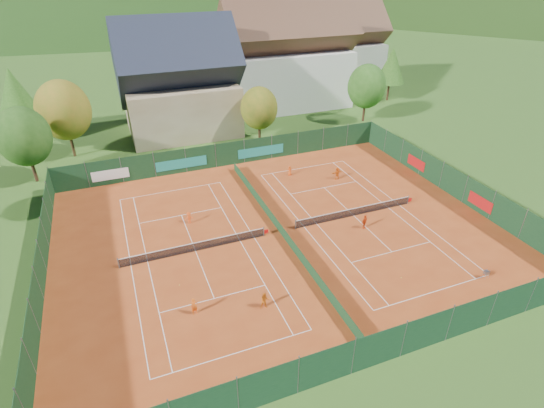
{
  "coord_description": "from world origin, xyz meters",
  "views": [
    {
      "loc": [
        -12.72,
        -30.34,
        22.39
      ],
      "look_at": [
        0.0,
        2.0,
        2.0
      ],
      "focal_mm": 28.0,
      "sensor_mm": 36.0,
      "label": 1
    }
  ],
  "objects": [
    {
      "name": "chalet",
      "position": [
        -3.0,
        30.0,
        6.62
      ],
      "size": [
        16.2,
        12.0,
        16.0
      ],
      "color": "tan",
      "rests_on": "ground"
    },
    {
      "name": "clay_pad",
      "position": [
        0.0,
        0.0,
        0.01
      ],
      "size": [
        40.0,
        32.0,
        0.01
      ],
      "primitive_type": "cube",
      "color": "#A63F18",
      "rests_on": "ground"
    },
    {
      "name": "mountain_backdrop",
      "position": [
        28.54,
        233.48,
        -39.64
      ],
      "size": [
        820.0,
        530.0,
        242.0
      ],
      "color": "black",
      "rests_on": "ground"
    },
    {
      "name": "player_left_near",
      "position": [
        -9.69,
        -7.4,
        0.7
      ],
      "size": [
        0.57,
        0.43,
        1.4
      ],
      "primitive_type": "imported",
      "rotation": [
        0.0,
        0.0,
        0.21
      ],
      "color": "#E55C14",
      "rests_on": "ground"
    },
    {
      "name": "tree_east_front",
      "position": [
        24.0,
        24.0,
        5.39
      ],
      "size": [
        5.72,
        5.72,
        8.69
      ],
      "color": "#402617",
      "rests_on": "ground"
    },
    {
      "name": "tree_west_back",
      "position": [
        -24.0,
        34.0,
        6.74
      ],
      "size": [
        5.6,
        5.6,
        10.0
      ],
      "color": "#483019",
      "rests_on": "ground"
    },
    {
      "name": "loose_ball_0",
      "position": [
        -10.16,
        -3.94,
        0.03
      ],
      "size": [
        0.07,
        0.07,
        0.07
      ],
      "primitive_type": "sphere",
      "color": "#CCD833",
      "rests_on": "ground"
    },
    {
      "name": "player_right_near",
      "position": [
        7.72,
        -2.26,
        0.73
      ],
      "size": [
        0.92,
        0.7,
        1.45
      ],
      "primitive_type": "imported",
      "rotation": [
        0.0,
        0.0,
        0.47
      ],
      "color": "#D34112",
      "rests_on": "ground"
    },
    {
      "name": "tennis_net_right",
      "position": [
        8.15,
        0.0,
        0.51
      ],
      "size": [
        13.3,
        0.1,
        1.02
      ],
      "color": "#59595B",
      "rests_on": "ground"
    },
    {
      "name": "fence_east",
      "position": [
        20.0,
        0.05,
        1.48
      ],
      "size": [
        0.09,
        32.0,
        3.0
      ],
      "color": "#12331A",
      "rests_on": "ground"
    },
    {
      "name": "court_markings_right",
      "position": [
        8.0,
        0.0,
        0.01
      ],
      "size": [
        11.03,
        23.83,
        0.0
      ],
      "color": "white",
      "rests_on": "ground"
    },
    {
      "name": "hotel_block_a",
      "position": [
        16.0,
        36.0,
        7.38
      ],
      "size": [
        21.6,
        11.0,
        17.25
      ],
      "color": "silver",
      "rests_on": "ground"
    },
    {
      "name": "tree_east_back",
      "position": [
        26.0,
        40.0,
        6.74
      ],
      "size": [
        7.15,
        7.15,
        10.86
      ],
      "color": "#422817",
      "rests_on": "ground"
    },
    {
      "name": "ball_hopper",
      "position": [
        12.92,
        -12.04,
        0.56
      ],
      "size": [
        0.34,
        0.34,
        0.8
      ],
      "color": "slate",
      "rests_on": "ground"
    },
    {
      "name": "tennis_net_left",
      "position": [
        -7.85,
        0.0,
        0.51
      ],
      "size": [
        13.3,
        0.1,
        1.02
      ],
      "color": "#59595B",
      "rests_on": "ground"
    },
    {
      "name": "court_divider",
      "position": [
        0.0,
        0.0,
        0.5
      ],
      "size": [
        0.03,
        28.8,
        1.0
      ],
      "color": "#15391D",
      "rests_on": "ground"
    },
    {
      "name": "loose_ball_1",
      "position": [
        6.61,
        -9.6,
        0.03
      ],
      "size": [
        0.07,
        0.07,
        0.07
      ],
      "primitive_type": "sphere",
      "color": "#CCD833",
      "rests_on": "ground"
    },
    {
      "name": "tree_west_front",
      "position": [
        -22.0,
        20.0,
        5.39
      ],
      "size": [
        5.72,
        5.72,
        8.69
      ],
      "color": "#462919",
      "rests_on": "ground"
    },
    {
      "name": "hotel_block_b",
      "position": [
        30.0,
        44.0,
        6.62
      ],
      "size": [
        17.28,
        10.0,
        15.5
      ],
      "color": "silver",
      "rests_on": "ground"
    },
    {
      "name": "fence_south",
      "position": [
        0.0,
        -16.0,
        1.5
      ],
      "size": [
        40.0,
        0.04,
        3.0
      ],
      "color": "#13341D",
      "rests_on": "ground"
    },
    {
      "name": "fence_north",
      "position": [
        -0.46,
        15.99,
        1.47
      ],
      "size": [
        40.0,
        0.1,
        3.0
      ],
      "color": "#12331A",
      "rests_on": "ground"
    },
    {
      "name": "tree_west_mid",
      "position": [
        -18.0,
        26.0,
        6.07
      ],
      "size": [
        6.44,
        6.44,
        9.78
      ],
      "color": "#412C17",
      "rests_on": "ground"
    },
    {
      "name": "fence_west",
      "position": [
        -20.0,
        0.0,
        1.5
      ],
      "size": [
        0.04,
        32.0,
        3.0
      ],
      "color": "#143719",
      "rests_on": "ground"
    },
    {
      "name": "player_left_mid",
      "position": [
        -4.77,
        -8.7,
        0.7
      ],
      "size": [
        0.72,
        0.59,
        1.39
      ],
      "primitive_type": "imported",
      "rotation": [
        0.0,
        0.0,
        -0.09
      ],
      "color": "#D06112",
      "rests_on": "ground"
    },
    {
      "name": "loose_ball_2",
      "position": [
        2.27,
        1.82,
        0.03
      ],
      "size": [
        0.07,
        0.07,
        0.07
      ],
      "primitive_type": "sphere",
      "color": "#CCD833",
      "rests_on": "ground"
    },
    {
      "name": "player_left_far",
      "position": [
        -7.53,
        4.74,
        0.6
      ],
      "size": [
        0.79,
        0.46,
        1.21
      ],
      "primitive_type": "imported",
      "rotation": [
        0.0,
        0.0,
        3.12
      ],
      "color": "#F65015",
      "rests_on": "ground"
    },
    {
      "name": "ground",
      "position": [
        0.0,
        0.0,
        -0.02
      ],
      "size": [
        600.0,
        600.0,
        0.0
      ],
      "primitive_type": "plane",
      "color": "#2D541A",
      "rests_on": "ground"
    },
    {
      "name": "tree_east_mid",
      "position": [
        34.0,
        32.0,
        6.06
      ],
      "size": [
        5.04,
        5.04,
        9.0
      ],
      "color": "#452918",
      "rests_on": "ground"
    },
    {
      "name": "court_markings_left",
      "position": [
        -8.0,
        0.0,
        0.01
      ],
      "size": [
        11.03,
        23.83,
        0.0
      ],
      "color": "white",
      "rests_on": "ground"
    },
    {
      "name": "player_right_far_a",
      "position": [
        5.64,
        10.67,
        0.6
      ],
      "size": [
        0.62,
        0.43,
        1.19
      ],
      "primitive_type": "imported",
      "rotation": [
        0.0,
        0.0,
        3.04
      ],
      "color": "#E35114",
      "rests_on": "ground"
    },
    {
      "name": "player_right_far_b",
      "position": [
        10.37,
        7.79,
        0.73
      ],
      "size": [
        1.4,
        0.56,
        1.47
      ],
      "primitive_type": "imported",
      "rotation": [
        0.0,
        0.0,
        3.24
      ],
      "color": "orange",
      "rests_on": "ground"
    },
    {
      "name": "tree_center",
      "position": [
        6.0,
        22.0,
        4.72
      ],
      "size": [
        5.01,
        5.01,
        7.6
      ],
      "color": "#402817",
      "rests_on": "ground"
    }
  ]
}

